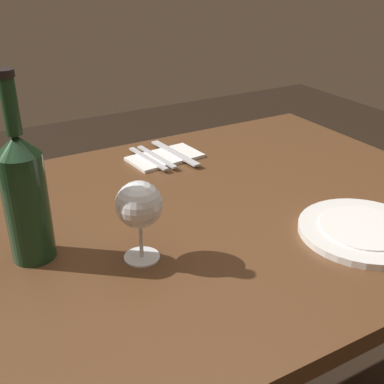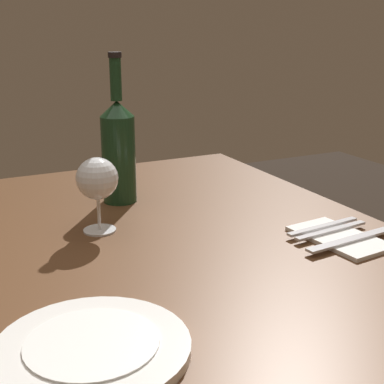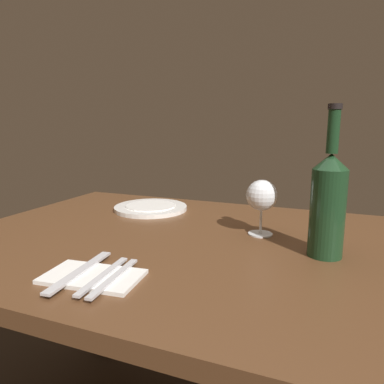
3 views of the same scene
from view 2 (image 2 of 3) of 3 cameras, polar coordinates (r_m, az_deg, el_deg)
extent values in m
cube|color=#56351E|center=(1.06, -1.30, -6.74)|extent=(1.30, 0.90, 0.04)
cylinder|color=#412816|center=(1.84, 1.87, -8.60)|extent=(0.06, 0.06, 0.70)
cylinder|color=white|center=(1.16, -9.30, -3.82)|extent=(0.07, 0.07, 0.00)
cylinder|color=white|center=(1.14, -9.39, -2.04)|extent=(0.01, 0.01, 0.07)
sphere|color=white|center=(1.12, -9.57, 1.36)|extent=(0.08, 0.08, 0.08)
cylinder|color=#510A14|center=(1.12, -9.56, 1.19)|extent=(0.07, 0.07, 0.02)
cylinder|color=#19381E|center=(1.31, -7.32, 3.28)|extent=(0.08, 0.08, 0.20)
cone|color=#19381E|center=(1.29, -7.52, 8.37)|extent=(0.08, 0.08, 0.03)
cylinder|color=#19381E|center=(1.28, -7.64, 11.22)|extent=(0.03, 0.03, 0.09)
cylinder|color=black|center=(1.28, -7.73, 13.58)|extent=(0.03, 0.03, 0.01)
cylinder|color=white|center=(0.76, -10.04, -15.26)|extent=(0.26, 0.26, 0.01)
cylinder|color=white|center=(0.76, -10.08, -14.71)|extent=(0.17, 0.17, 0.00)
cube|color=white|center=(1.13, 14.66, -4.49)|extent=(0.20, 0.13, 0.01)
cube|color=silver|center=(1.15, 13.87, -3.79)|extent=(0.03, 0.18, 0.00)
cube|color=silver|center=(1.17, 13.09, -3.41)|extent=(0.03, 0.18, 0.00)
cube|color=silver|center=(1.11, 15.68, -4.67)|extent=(0.04, 0.21, 0.00)
camera|label=1|loc=(1.39, -44.97, 16.37)|focal=46.19mm
camera|label=3|loc=(1.74, 19.83, 12.47)|focal=33.15mm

